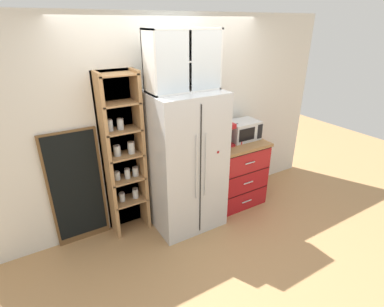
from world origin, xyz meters
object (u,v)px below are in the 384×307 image
at_px(bottle_amber, 212,136).
at_px(chalkboard_menu, 77,188).
at_px(bottle_clear, 237,134).
at_px(mug_red, 240,140).
at_px(microwave, 243,130).
at_px(coffee_maker, 225,134).
at_px(refrigerator, 185,162).

distance_m(bottle_amber, chalkboard_menu, 1.78).
bearing_deg(chalkboard_menu, bottle_clear, -7.28).
height_order(mug_red, chalkboard_menu, chalkboard_menu).
relative_size(bottle_clear, bottle_amber, 0.98).
relative_size(microwave, bottle_clear, 1.67).
bearing_deg(microwave, mug_red, -138.46).
bearing_deg(bottle_amber, microwave, -5.01).
relative_size(microwave, coffee_maker, 1.42).
bearing_deg(mug_red, microwave, 41.54).
bearing_deg(chalkboard_menu, coffee_maker, -8.04).
distance_m(microwave, mug_red, 0.20).
bearing_deg(coffee_maker, refrigerator, -174.39).
distance_m(coffee_maker, mug_red, 0.24).
xyz_separation_m(mug_red, bottle_clear, (-0.00, 0.08, 0.07)).
distance_m(coffee_maker, bottle_clear, 0.20).
xyz_separation_m(refrigerator, microwave, (0.98, 0.11, 0.20)).
bearing_deg(microwave, bottle_clear, -163.24).
height_order(bottle_amber, chalkboard_menu, chalkboard_menu).
distance_m(microwave, coffee_maker, 0.34).
relative_size(bottle_amber, chalkboard_menu, 0.19).
bearing_deg(bottle_clear, bottle_amber, 166.13).
relative_size(microwave, chalkboard_menu, 0.32).
xyz_separation_m(microwave, bottle_amber, (-0.48, 0.04, -0.01)).
bearing_deg(chalkboard_menu, mug_red, -9.42).
distance_m(bottle_clear, bottle_amber, 0.35).
relative_size(coffee_maker, bottle_amber, 1.15).
relative_size(refrigerator, bottle_amber, 6.43).
bearing_deg(chalkboard_menu, microwave, -5.76).
bearing_deg(bottle_amber, mug_red, -25.59).
bearing_deg(refrigerator, coffee_maker, 5.61).
bearing_deg(refrigerator, microwave, 6.12).
relative_size(refrigerator, coffee_maker, 5.60).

